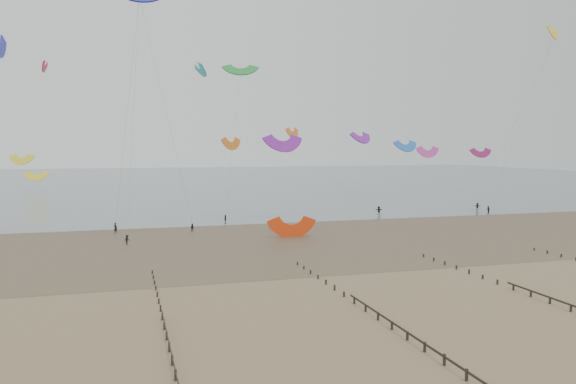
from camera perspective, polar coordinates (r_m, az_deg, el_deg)
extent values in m
plane|color=brown|center=(59.67, 0.70, -9.97)|extent=(500.00, 500.00, 0.00)
plane|color=#475654|center=(256.22, -12.44, 1.19)|extent=(500.00, 500.00, 0.00)
plane|color=#473A28|center=(93.01, -5.61, -4.68)|extent=(500.00, 500.00, 0.00)
ellipsoid|color=slate|center=(78.69, -16.89, -6.58)|extent=(23.60, 14.36, 0.01)
ellipsoid|color=slate|center=(98.74, 0.94, -4.11)|extent=(33.64, 18.32, 0.01)
ellipsoid|color=slate|center=(106.36, 19.57, -3.75)|extent=(19.65, 13.67, 0.01)
cube|color=black|center=(38.67, -11.35, -17.80)|extent=(0.16, 0.16, 0.80)
cube|color=black|center=(41.11, -11.68, -16.44)|extent=(0.16, 0.16, 0.77)
cube|color=black|center=(43.58, -11.97, -15.22)|extent=(0.16, 0.16, 0.74)
cube|color=black|center=(46.06, -12.22, -14.14)|extent=(0.16, 0.16, 0.71)
cube|color=black|center=(48.56, -12.44, -13.16)|extent=(0.16, 0.16, 0.68)
cube|color=black|center=(51.08, -12.65, -12.29)|extent=(0.16, 0.16, 0.65)
cube|color=black|center=(53.60, -12.83, -11.49)|extent=(0.16, 0.16, 0.62)
cube|color=black|center=(56.13, -12.99, -10.77)|extent=(0.16, 0.16, 0.59)
cube|color=black|center=(58.68, -13.14, -10.11)|extent=(0.16, 0.16, 0.57)
cube|color=black|center=(61.23, -13.28, -9.50)|extent=(0.16, 0.16, 0.54)
cube|color=black|center=(63.78, -13.40, -8.94)|extent=(0.16, 0.16, 0.51)
cube|color=black|center=(66.35, -13.52, -8.43)|extent=(0.16, 0.16, 0.48)
cube|color=black|center=(68.91, -13.62, -7.95)|extent=(0.16, 0.16, 0.45)
cube|color=black|center=(39.66, 17.69, -17.30)|extent=(0.16, 0.16, 0.86)
cube|color=black|center=(41.71, 15.59, -16.15)|extent=(0.16, 0.16, 0.83)
cube|color=black|center=(43.83, 13.72, -15.10)|extent=(0.16, 0.16, 0.80)
cube|color=black|center=(46.00, 12.03, -14.12)|extent=(0.16, 0.16, 0.77)
cube|color=black|center=(48.22, 10.51, -13.23)|extent=(0.16, 0.16, 0.74)
cube|color=black|center=(50.47, 9.14, -12.40)|extent=(0.16, 0.16, 0.71)
cube|color=black|center=(52.77, 7.89, -11.65)|extent=(0.16, 0.16, 0.68)
cube|color=black|center=(55.09, 6.75, -10.95)|extent=(0.16, 0.16, 0.65)
cube|color=black|center=(57.43, 5.71, -10.30)|extent=(0.16, 0.16, 0.62)
cube|color=black|center=(59.81, 4.75, -9.70)|extent=(0.16, 0.16, 0.59)
cube|color=black|center=(62.20, 3.88, -9.15)|extent=(0.16, 0.16, 0.57)
cube|color=black|center=(64.61, 3.06, -8.63)|extent=(0.16, 0.16, 0.54)
cube|color=black|center=(67.04, 2.31, -8.15)|extent=(0.16, 0.16, 0.51)
cube|color=black|center=(69.48, 1.62, -7.70)|extent=(0.16, 0.16, 0.48)
cube|color=black|center=(71.94, 0.97, -7.29)|extent=(0.16, 0.16, 0.45)
cube|color=black|center=(41.99, 15.26, -15.63)|extent=(0.06, 32.50, 0.18)
cube|color=black|center=(58.30, 26.80, -10.50)|extent=(0.16, 0.16, 0.74)
cube|color=black|center=(60.18, 25.07, -9.98)|extent=(0.16, 0.16, 0.71)
cube|color=black|center=(62.11, 23.45, -9.49)|extent=(0.16, 0.16, 0.68)
cube|color=black|center=(64.10, 21.93, -9.02)|extent=(0.16, 0.16, 0.65)
cube|color=black|center=(66.13, 20.51, -8.58)|extent=(0.16, 0.16, 0.62)
cube|color=black|center=(68.20, 19.17, -8.15)|extent=(0.16, 0.16, 0.59)
cube|color=black|center=(70.30, 17.92, -7.75)|extent=(0.16, 0.16, 0.57)
cube|color=black|center=(72.45, 16.74, -7.37)|extent=(0.16, 0.16, 0.54)
cube|color=black|center=(74.62, 15.64, -7.00)|extent=(0.16, 0.16, 0.51)
cube|color=black|center=(76.82, 14.59, -6.66)|extent=(0.16, 0.16, 0.48)
cube|color=black|center=(79.05, 13.61, -6.33)|extent=(0.16, 0.16, 0.45)
cube|color=black|center=(83.49, 27.23, -6.11)|extent=(0.16, 0.16, 0.54)
cube|color=black|center=(85.38, 26.01, -5.84)|extent=(0.16, 0.16, 0.51)
cube|color=black|center=(87.31, 24.84, -5.59)|extent=(0.16, 0.16, 0.48)
cube|color=black|center=(89.28, 23.73, -5.34)|extent=(0.16, 0.16, 0.45)
imported|color=black|center=(102.16, -17.12, -3.50)|extent=(0.81, 0.77, 1.87)
imported|color=black|center=(89.97, -16.03, -4.68)|extent=(1.10, 1.06, 1.50)
imported|color=black|center=(110.37, -6.38, -2.76)|extent=(0.77, 1.10, 1.73)
imported|color=black|center=(103.41, -1.73, -3.26)|extent=(0.78, 0.94, 1.64)
imported|color=black|center=(133.68, 19.67, -1.72)|extent=(0.74, 0.90, 1.70)
imported|color=black|center=(125.69, 9.21, -1.85)|extent=(1.78, 0.67, 1.89)
imported|color=black|center=(100.41, -9.68, -3.61)|extent=(0.85, 0.74, 1.49)
imported|color=black|center=(140.64, 18.68, -1.39)|extent=(1.59, 0.60, 1.68)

